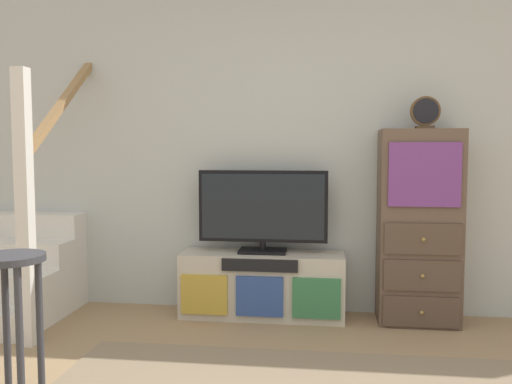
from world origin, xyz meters
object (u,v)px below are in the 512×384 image
Objects in this scene: television at (263,209)px; desk_clock at (425,113)px; side_cabinet at (419,227)px; bar_stool_near at (11,294)px; media_console at (262,285)px.

desk_clock is at bearing -1.40° from television.
side_cabinet is 2.74m from bar_stool_near.
side_cabinet is at bearing 0.50° from media_console.
side_cabinet reaches higher than bar_stool_near.
desk_clock is (0.02, -0.01, 0.83)m from side_cabinet.
media_console is at bearing -179.50° from side_cabinet.
media_console is 1.75m from desk_clock.
desk_clock reaches higher than television.
media_console is 0.58m from television.
television is 0.69× the size of side_cabinet.
bar_stool_near is at bearing -124.96° from television.
side_cabinet is 6.11× the size of desk_clock.
side_cabinet reaches higher than television.
side_cabinet is at bearing -0.68° from television.
side_cabinet reaches higher than media_console.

